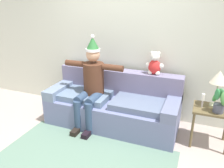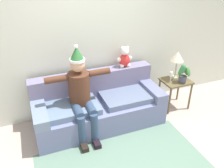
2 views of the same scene
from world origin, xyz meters
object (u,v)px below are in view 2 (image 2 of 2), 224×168
table_lamp (177,58)px  candle_tall (171,76)px  side_table (176,85)px  couch (98,106)px  teddy_bear (125,58)px  candle_short (183,71)px  potted_plant (184,73)px  person_seated (81,93)px

table_lamp → candle_tall: (-0.17, -0.11, -0.28)m
side_table → candle_tall: bearing=-172.2°
couch → teddy_bear: 0.97m
couch → candle_short: bearing=-1.0°
couch → table_lamp: table_lamp is taller
potted_plant → candle_tall: size_ratio=1.77×
couch → person_seated: bearing=-152.4°
person_seated → potted_plant: 1.92m
table_lamp → potted_plant: table_lamp is taller
couch → candle_tall: size_ratio=10.41×
couch → side_table: size_ratio=3.75×
teddy_bear → side_table: size_ratio=0.66×
couch → candle_tall: couch is taller
side_table → table_lamp: 0.53m
teddy_bear → candle_tall: teddy_bear is taller
table_lamp → side_table: bearing=-103.9°
person_seated → side_table: 1.88m
table_lamp → candle_tall: 0.35m
candle_tall → candle_short: candle_short is taller
teddy_bear → side_table: bearing=-19.8°
couch → table_lamp: size_ratio=4.07×
potted_plant → table_lamp: bearing=104.4°
person_seated → candle_tall: size_ratio=7.22×
person_seated → teddy_bear: 1.06m
teddy_bear → candle_tall: bearing=-24.4°
couch → side_table: (1.53, -0.07, 0.14)m
couch → candle_short: (1.67, -0.03, 0.40)m
person_seated → table_lamp: size_ratio=2.83×
side_table → table_lamp: size_ratio=1.09×
couch → teddy_bear: teddy_bear is taller
side_table → potted_plant: (0.07, -0.10, 0.28)m
potted_plant → candle_short: bearing=61.0°
teddy_bear → couch: bearing=-156.5°
teddy_bear → side_table: (0.92, -0.33, -0.57)m
person_seated → candle_tall: bearing=2.7°
couch → potted_plant: potted_plant is taller
person_seated → candle_tall: person_seated is taller
couch → table_lamp: (1.55, 0.02, 0.66)m
couch → candle_short: size_ratio=9.26×
table_lamp → couch: bearing=-179.4°
person_seated → side_table: size_ratio=2.60×
teddy_bear → side_table: 1.13m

